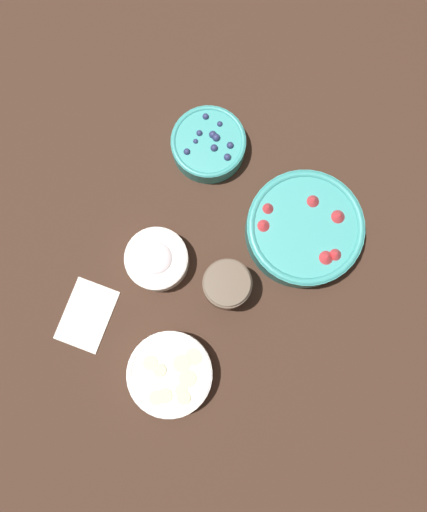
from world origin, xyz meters
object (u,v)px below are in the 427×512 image
at_px(bowl_strawberries, 304,229).
at_px(bowl_cream, 157,259).
at_px(jar_chocolate, 227,285).
at_px(bowl_bananas, 170,374).
at_px(bowl_blueberries, 209,144).

relative_size(bowl_strawberries, bowl_cream, 1.85).
distance_m(bowl_strawberries, jar_chocolate, 0.19).
xyz_separation_m(bowl_bananas, jar_chocolate, (-0.20, -0.02, 0.01)).
xyz_separation_m(bowl_strawberries, bowl_cream, (0.23, -0.18, -0.01)).
relative_size(bowl_strawberries, bowl_bananas, 1.42).
bearing_deg(bowl_cream, bowl_bananas, 47.05).
xyz_separation_m(bowl_bananas, bowl_cream, (-0.15, -0.16, 0.00)).
xyz_separation_m(bowl_blueberries, bowl_cream, (0.25, 0.07, 0.00)).
bearing_deg(jar_chocolate, bowl_cream, -71.27).
relative_size(bowl_blueberries, bowl_cream, 1.23).
bearing_deg(jar_chocolate, bowl_bananas, 6.81).
bearing_deg(bowl_bananas, bowl_strawberries, 176.46).
bearing_deg(bowl_blueberries, bowl_cream, 16.53).
bearing_deg(bowl_blueberries, bowl_strawberries, 86.11).
height_order(bowl_strawberries, jar_chocolate, jar_chocolate).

